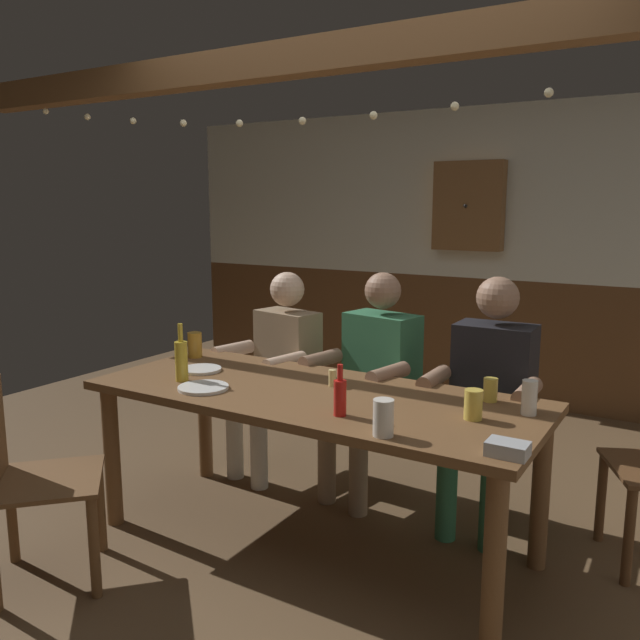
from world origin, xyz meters
TOP-DOWN VIEW (x-y plane):
  - ground_plane at (0.00, 0.00)m, footprint 7.02×7.02m
  - back_wall_upper at (0.00, 2.84)m, footprint 5.85×0.12m
  - back_wall_wainscot at (0.00, 2.84)m, footprint 5.85×0.12m
  - ceiling_beam at (0.00, 0.33)m, footprint 5.26×0.14m
  - dining_table at (0.00, 0.06)m, footprint 2.09×0.86m
  - person_0 at (-0.64, 0.72)m, footprint 0.57×0.57m
  - person_1 at (-0.01, 0.72)m, footprint 0.58×0.58m
  - person_2 at (0.63, 0.72)m, footprint 0.53×0.52m
  - chair_empty_near_left at (-0.86, -0.83)m, footprint 0.62×0.62m
  - table_candle at (0.04, 0.18)m, footprint 0.04×0.04m
  - condiment_caddy at (0.98, -0.25)m, footprint 0.14×0.10m
  - plate_0 at (-0.45, -0.17)m, footprint 0.23×0.23m
  - plate_1 at (-0.69, 0.08)m, footprint 0.21×0.21m
  - bottle_0 at (-0.64, -0.11)m, footprint 0.06×0.06m
  - bottle_1 at (0.28, -0.17)m, footprint 0.05×0.05m
  - pint_glass_0 at (0.74, 0.34)m, footprint 0.06×0.06m
  - pint_glass_1 at (0.76, 0.06)m, footprint 0.07×0.07m
  - pint_glass_2 at (0.53, -0.29)m, footprint 0.08×0.08m
  - pint_glass_3 at (-0.92, 0.30)m, footprint 0.08×0.08m
  - pint_glass_4 at (0.93, 0.24)m, footprint 0.06×0.06m
  - wall_dart_cabinet at (-0.19, 2.71)m, footprint 0.56×0.15m
  - string_lights at (0.00, 0.28)m, footprint 4.13×0.04m

SIDE VIEW (x-z plane):
  - ground_plane at x=0.00m, z-range 0.00..0.00m
  - chair_empty_near_left at x=-0.86m, z-range 0.04..0.92m
  - back_wall_wainscot at x=0.00m, z-range 0.00..1.01m
  - dining_table at x=0.00m, z-range 0.28..1.04m
  - person_0 at x=-0.64m, z-range 0.06..1.27m
  - person_1 at x=-0.01m, z-range 0.06..1.30m
  - person_2 at x=0.63m, z-range 0.06..1.31m
  - plate_0 at x=-0.45m, z-range 0.76..0.77m
  - plate_1 at x=-0.69m, z-range 0.76..0.77m
  - condiment_caddy at x=0.98m, z-range 0.76..0.81m
  - table_candle at x=0.04m, z-range 0.76..0.84m
  - pint_glass_0 at x=0.74m, z-range 0.76..0.86m
  - pint_glass_1 at x=0.76m, z-range 0.76..0.88m
  - pint_glass_2 at x=0.53m, z-range 0.76..0.90m
  - pint_glass_3 at x=-0.92m, z-range 0.76..0.90m
  - pint_glass_4 at x=0.93m, z-range 0.76..0.90m
  - bottle_1 at x=0.28m, z-range 0.73..0.94m
  - bottle_0 at x=-0.64m, z-range 0.72..1.00m
  - wall_dart_cabinet at x=-0.19m, z-range 1.23..1.93m
  - back_wall_upper at x=0.00m, z-range 1.01..2.36m
  - string_lights at x=0.00m, z-range 1.95..2.16m
  - ceiling_beam at x=0.00m, z-range 2.20..2.36m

